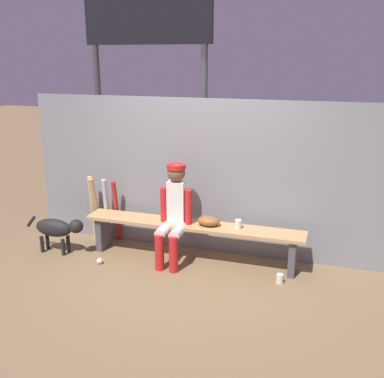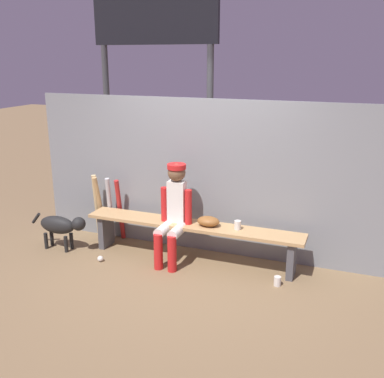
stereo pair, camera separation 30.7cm
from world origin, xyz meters
The scene contains 14 objects.
ground_plane centered at (0.00, 0.00, 0.00)m, with size 30.00×30.00×0.00m, color brown.
chainlink_fence centered at (0.00, 0.36, 1.00)m, with size 4.67×0.03×2.00m, color gray.
dugout_bench centered at (0.00, 0.00, 0.39)m, with size 2.79×0.36×0.49m.
player_seated centered at (-0.20, -0.11, 0.68)m, with size 0.41×0.55×1.24m.
baseball_glove centered at (0.21, 0.00, 0.55)m, with size 0.28×0.20×0.12m, color brown.
bat_aluminum_red centered at (-1.16, 0.25, 0.45)m, with size 0.06×0.06×0.90m, color #B22323.
bat_aluminum_silver centered at (-1.30, 0.22, 0.45)m, with size 0.06×0.06×0.91m, color #B7B7BC.
bat_wood_tan centered at (-1.45, 0.20, 0.46)m, with size 0.06×0.06×0.92m, color tan.
bat_wood_natural centered at (-1.51, 0.20, 0.47)m, with size 0.06×0.06×0.93m, color tan.
baseball centered at (-1.06, -0.46, 0.04)m, with size 0.07×0.07×0.07m, color white.
cup_on_ground centered at (1.14, -0.29, 0.06)m, with size 0.08×0.08×0.11m, color silver.
cup_on_bench centered at (0.58, 0.02, 0.54)m, with size 0.08×0.08×0.11m, color silver.
scoreboard centered at (-1.09, 1.47, 2.56)m, with size 2.26×0.27×3.64m.
dog centered at (-1.74, -0.31, 0.34)m, with size 0.84×0.20×0.49m.
Camera 1 is at (1.58, -5.01, 2.49)m, focal length 42.14 mm.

